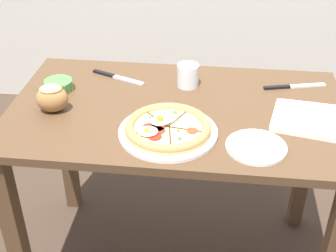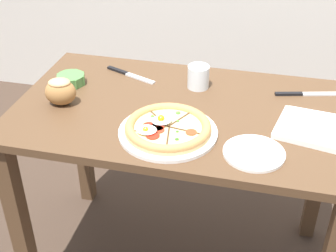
% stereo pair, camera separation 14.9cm
% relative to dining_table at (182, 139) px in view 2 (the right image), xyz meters
% --- Properties ---
extents(dining_table, '(1.19, 0.70, 0.78)m').
position_rel_dining_table_xyz_m(dining_table, '(0.00, 0.00, 0.00)').
color(dining_table, '#513823').
rests_on(dining_table, ground_plane).
extents(pizza, '(0.32, 0.32, 0.05)m').
position_rel_dining_table_xyz_m(pizza, '(-0.01, -0.17, 0.15)').
color(pizza, white).
rests_on(pizza, dining_table).
extents(ramekin_bowl, '(0.11, 0.11, 0.04)m').
position_rel_dining_table_xyz_m(ramekin_bowl, '(-0.46, 0.08, 0.15)').
color(ramekin_bowl, '#4C8442').
rests_on(ramekin_bowl, dining_table).
extents(napkin_folded, '(0.26, 0.24, 0.04)m').
position_rel_dining_table_xyz_m(napkin_folded, '(0.44, -0.04, 0.15)').
color(napkin_folded, white).
rests_on(napkin_folded, dining_table).
extents(bread_piece_near, '(0.12, 0.10, 0.10)m').
position_rel_dining_table_xyz_m(bread_piece_near, '(-0.43, -0.07, 0.18)').
color(bread_piece_near, '#A3703D').
rests_on(bread_piece_near, dining_table).
extents(knife_main, '(0.22, 0.11, 0.01)m').
position_rel_dining_table_xyz_m(knife_main, '(-0.26, 0.20, 0.14)').
color(knife_main, silver).
rests_on(knife_main, dining_table).
extents(knife_spare, '(0.24, 0.08, 0.01)m').
position_rel_dining_table_xyz_m(knife_spare, '(0.43, 0.20, 0.14)').
color(knife_spare, silver).
rests_on(knife_spare, dining_table).
extents(water_glass, '(0.08, 0.08, 0.09)m').
position_rel_dining_table_xyz_m(water_glass, '(0.02, 0.17, 0.17)').
color(water_glass, white).
rests_on(water_glass, dining_table).
extents(side_saucer, '(0.19, 0.19, 0.01)m').
position_rel_dining_table_xyz_m(side_saucer, '(0.27, -0.21, 0.14)').
color(side_saucer, white).
rests_on(side_saucer, dining_table).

